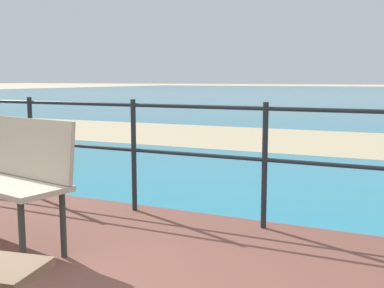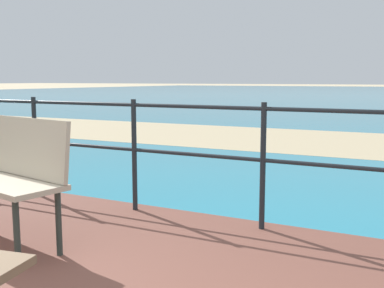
% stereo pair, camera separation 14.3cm
% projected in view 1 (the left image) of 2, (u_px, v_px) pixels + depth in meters
% --- Properties ---
extents(beach_strip, '(54.05, 4.51, 0.01)m').
position_uv_depth(beach_strip, '(319.00, 141.00, 9.17)').
color(beach_strip, tan).
rests_on(beach_strip, ground).
extents(railing_fence, '(5.94, 0.04, 0.98)m').
position_uv_depth(railing_fence, '(195.00, 145.00, 3.80)').
color(railing_fence, '#1E2328').
rests_on(railing_fence, patio_paving).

